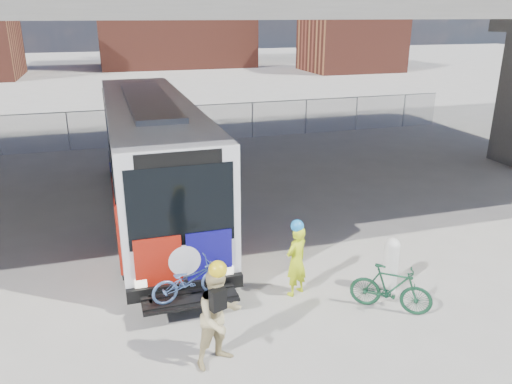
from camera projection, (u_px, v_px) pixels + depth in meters
name	position (u px, v px, depth m)	size (l,w,h in m)	color
ground	(240.00, 241.00, 14.21)	(160.00, 160.00, 0.00)	#9E9991
bus	(151.00, 147.00, 15.83)	(2.67, 12.96, 3.69)	silver
chainlink_fence	(175.00, 115.00, 24.52)	(30.00, 0.06, 30.00)	gray
brick_buildings	(136.00, 20.00, 56.11)	(54.00, 22.00, 12.00)	brown
bollard	(391.00, 263.00, 11.46)	(0.34, 0.34, 1.32)	white
cyclist_hivis	(296.00, 259.00, 11.23)	(0.73, 0.64, 1.84)	#D0EA18
cyclist_tan	(219.00, 316.00, 8.95)	(1.12, 1.00, 2.08)	#CDBA83
bike_parked	(391.00, 288.00, 10.72)	(0.50, 1.76, 1.06)	#15432A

